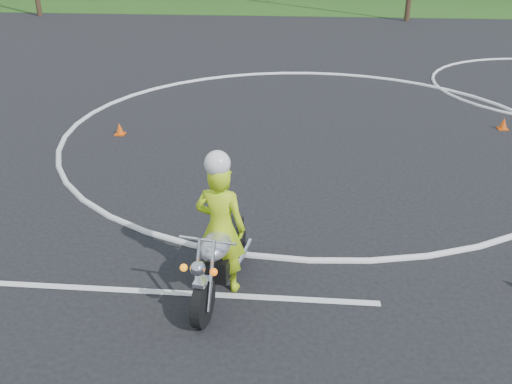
{
  "coord_description": "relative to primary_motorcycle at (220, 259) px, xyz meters",
  "views": [
    {
      "loc": [
        -0.13,
        -10.53,
        4.76
      ],
      "look_at": [
        -0.82,
        -2.88,
        1.1
      ],
      "focal_mm": 40.0,
      "sensor_mm": 36.0,
      "label": 1
    }
  ],
  "objects": [
    {
      "name": "course_markings",
      "position": [
        3.4,
        8.28,
        -0.54
      ],
      "size": [
        19.05,
        19.05,
        0.12
      ],
      "color": "silver",
      "rests_on": "ground"
    },
    {
      "name": "primary_motorcycle",
      "position": [
        0.0,
        0.0,
        0.0
      ],
      "size": [
        0.82,
        2.16,
        1.14
      ],
      "rotation": [
        0.0,
        0.0,
        -0.16
      ],
      "color": "black",
      "rests_on": "ground"
    },
    {
      "name": "ground",
      "position": [
        1.23,
        3.92,
        -0.55
      ],
      "size": [
        120.0,
        120.0,
        0.0
      ],
      "primitive_type": "plane",
      "color": "black",
      "rests_on": "ground"
    },
    {
      "name": "rider_primary_grp",
      "position": [
        0.0,
        0.14,
        0.47
      ],
      "size": [
        0.76,
        0.57,
        2.11
      ],
      "rotation": [
        0.0,
        0.0,
        -0.16
      ],
      "color": "#B5DC17",
      "rests_on": "ground"
    },
    {
      "name": "grass_strip",
      "position": [
        1.23,
        30.92,
        -0.54
      ],
      "size": [
        120.0,
        10.0,
        0.02
      ],
      "primitive_type": "cube",
      "color": "#1E4714",
      "rests_on": "ground"
    }
  ]
}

